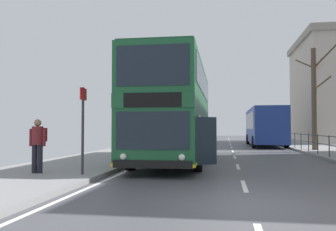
# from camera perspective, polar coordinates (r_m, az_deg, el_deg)

# --- Properties ---
(ground) EXTENTS (15.80, 140.00, 0.20)m
(ground) POSITION_cam_1_polar(r_m,az_deg,el_deg) (7.27, 7.25, -13.79)
(ground) COLOR #4A4A50
(double_decker_bus_main) EXTENTS (3.34, 10.98, 4.31)m
(double_decker_bus_main) POSITION_cam_1_polar(r_m,az_deg,el_deg) (16.07, 1.17, 0.59)
(double_decker_bus_main) COLOR #19512D
(double_decker_bus_main) RESTS_ON ground
(background_bus_far_lane) EXTENTS (2.74, 10.85, 3.20)m
(background_bus_far_lane) POSITION_cam_1_polar(r_m,az_deg,el_deg) (32.26, 15.07, -1.59)
(background_bus_far_lane) COLOR navy
(background_bus_far_lane) RESTS_ON ground
(pedestrian_railing_far_kerb) EXTENTS (0.05, 32.46, 1.05)m
(pedestrian_railing_far_kerb) POSITION_cam_1_polar(r_m,az_deg,el_deg) (20.01, 23.40, -3.80)
(pedestrian_railing_far_kerb) COLOR #2D3338
(pedestrian_railing_far_kerb) RESTS_ON ground
(pedestrian_with_backpack) EXTENTS (0.54, 0.52, 1.66)m
(pedestrian_with_backpack) POSITION_cam_1_polar(r_m,az_deg,el_deg) (11.88, -19.93, -3.89)
(pedestrian_with_backpack) COLOR black
(pedestrian_with_backpack) RESTS_ON ground
(bus_stop_sign_near) EXTENTS (0.08, 0.44, 2.62)m
(bus_stop_sign_near) POSITION_cam_1_polar(r_m,az_deg,el_deg) (11.13, -13.36, -0.79)
(bus_stop_sign_near) COLOR #2D2D33
(bus_stop_sign_near) RESTS_ON ground
(bare_tree_far_00) EXTENTS (2.44, 2.77, 6.73)m
(bare_tree_far_00) POSITION_cam_1_polar(r_m,az_deg,el_deg) (25.13, 22.27, 2.98)
(bare_tree_far_00) COLOR brown
(bare_tree_far_00) RESTS_ON ground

